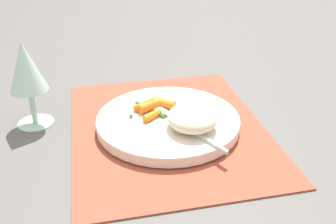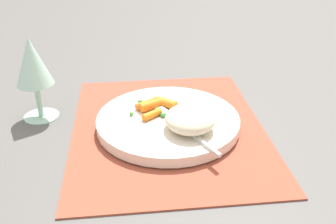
{
  "view_description": "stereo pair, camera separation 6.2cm",
  "coord_description": "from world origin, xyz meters",
  "px_view_note": "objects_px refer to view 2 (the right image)",
  "views": [
    {
      "loc": [
        -0.59,
        0.13,
        0.36
      ],
      "look_at": [
        0.0,
        0.0,
        0.03
      ],
      "focal_mm": 41.34,
      "sensor_mm": 36.0,
      "label": 1
    },
    {
      "loc": [
        -0.6,
        0.07,
        0.36
      ],
      "look_at": [
        0.0,
        0.0,
        0.03
      ],
      "focal_mm": 41.34,
      "sensor_mm": 36.0,
      "label": 2
    }
  ],
  "objects_px": {
    "plate": "(168,121)",
    "rice_mound": "(190,119)",
    "fork": "(176,122)",
    "wine_glass": "(32,64)",
    "carrot_portion": "(155,105)"
  },
  "relations": [
    {
      "from": "wine_glass",
      "to": "fork",
      "type": "bearing_deg",
      "value": -111.02
    },
    {
      "from": "rice_mound",
      "to": "wine_glass",
      "type": "xyz_separation_m",
      "value": [
        0.12,
        0.27,
        0.06
      ]
    },
    {
      "from": "rice_mound",
      "to": "fork",
      "type": "distance_m",
      "value": 0.03
    },
    {
      "from": "rice_mound",
      "to": "fork",
      "type": "relative_size",
      "value": 0.49
    },
    {
      "from": "fork",
      "to": "wine_glass",
      "type": "xyz_separation_m",
      "value": [
        0.1,
        0.25,
        0.08
      ]
    },
    {
      "from": "plate",
      "to": "fork",
      "type": "distance_m",
      "value": 0.03
    },
    {
      "from": "plate",
      "to": "fork",
      "type": "bearing_deg",
      "value": -154.44
    },
    {
      "from": "carrot_portion",
      "to": "wine_glass",
      "type": "relative_size",
      "value": 0.49
    },
    {
      "from": "plate",
      "to": "rice_mound",
      "type": "bearing_deg",
      "value": -144.27
    },
    {
      "from": "fork",
      "to": "wine_glass",
      "type": "distance_m",
      "value": 0.28
    },
    {
      "from": "rice_mound",
      "to": "fork",
      "type": "xyz_separation_m",
      "value": [
        0.02,
        0.02,
        -0.02
      ]
    },
    {
      "from": "carrot_portion",
      "to": "rice_mound",
      "type": "bearing_deg",
      "value": -145.48
    },
    {
      "from": "plate",
      "to": "rice_mound",
      "type": "relative_size",
      "value": 2.82
    },
    {
      "from": "wine_glass",
      "to": "carrot_portion",
      "type": "bearing_deg",
      "value": -100.38
    },
    {
      "from": "rice_mound",
      "to": "fork",
      "type": "bearing_deg",
      "value": 44.87
    }
  ]
}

